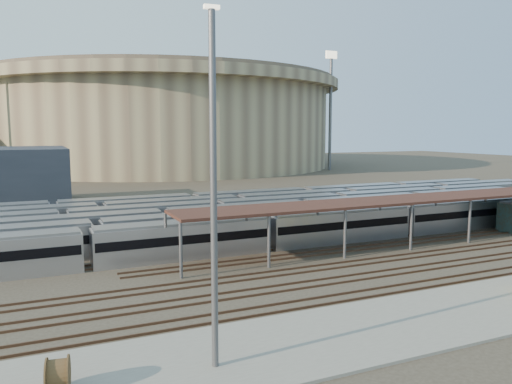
{
  "coord_description": "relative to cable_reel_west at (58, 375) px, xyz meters",
  "views": [
    {
      "loc": [
        -19.42,
        -40.4,
        12.96
      ],
      "look_at": [
        4.02,
        12.0,
        5.87
      ],
      "focal_mm": 35.0,
      "sensor_mm": 36.0,
      "label": 1
    }
  ],
  "objects": [
    {
      "name": "ground",
      "position": [
        18.85,
        15.35,
        -1.1
      ],
      "size": [
        420.0,
        420.0,
        0.0
      ],
      "primitive_type": "plane",
      "color": "#383026",
      "rests_on": "ground"
    },
    {
      "name": "empty_tracks",
      "position": [
        18.85,
        10.35,
        -1.01
      ],
      "size": [
        170.0,
        9.62,
        0.18
      ],
      "color": "#4C3323",
      "rests_on": "ground"
    },
    {
      "name": "floodlight_2",
      "position": [
        88.85,
        115.35,
        19.55
      ],
      "size": [
        4.0,
        1.0,
        38.4
      ],
      "color": "#55565A",
      "rests_on": "ground"
    },
    {
      "name": "floodlight_3",
      "position": [
        8.85,
        175.35,
        19.55
      ],
      "size": [
        4.0,
        1.0,
        38.4
      ],
      "color": "#55565A",
      "rests_on": "ground"
    },
    {
      "name": "cable_reel_west",
      "position": [
        0.0,
        0.0,
        0.0
      ],
      "size": [
        1.24,
        1.92,
        1.8
      ],
      "primitive_type": "cylinder",
      "rotation": [
        0.0,
        1.57,
        -0.14
      ],
      "color": "brown",
      "rests_on": "apron"
    },
    {
      "name": "yard_light_pole",
      "position": [
        7.95,
        -0.55,
        8.68
      ],
      "size": [
        0.81,
        0.36,
        18.99
      ],
      "color": "#55565A",
      "rests_on": "apron"
    },
    {
      "name": "inspection_shed",
      "position": [
        40.85,
        19.35,
        3.89
      ],
      "size": [
        60.3,
        6.0,
        5.3
      ],
      "color": "#55565A",
      "rests_on": "ground"
    },
    {
      "name": "apron",
      "position": [
        13.85,
        0.35,
        -1.0
      ],
      "size": [
        50.0,
        9.0,
        0.2
      ],
      "primitive_type": "cube",
      "color": "gray",
      "rests_on": "ground"
    },
    {
      "name": "subway_trains",
      "position": [
        21.06,
        33.85,
        0.7
      ],
      "size": [
        124.66,
        23.9,
        3.6
      ],
      "color": "#A3A2A7",
      "rests_on": "ground"
    },
    {
      "name": "stadium",
      "position": [
        43.85,
        155.35,
        15.37
      ],
      "size": [
        124.0,
        124.0,
        32.5
      ],
      "color": "gray",
      "rests_on": "ground"
    }
  ]
}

